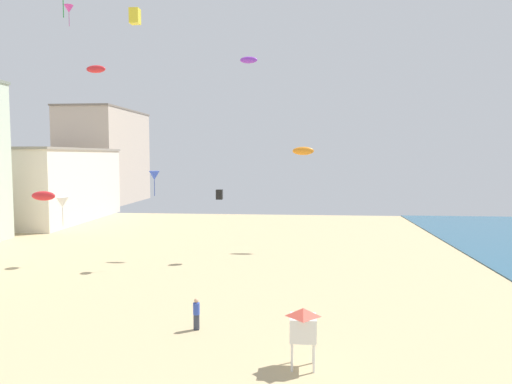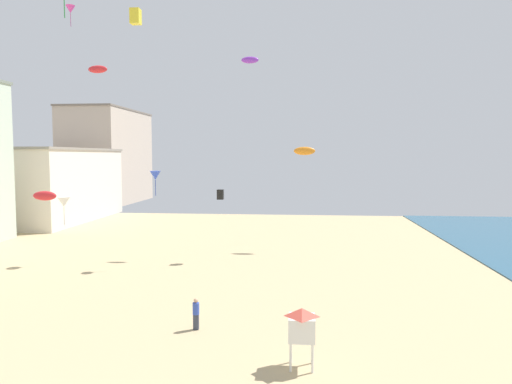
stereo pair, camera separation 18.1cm
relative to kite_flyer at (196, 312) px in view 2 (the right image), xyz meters
The scene contains 13 objects.
boardwalk_hotel_mid 50.09m from the kite_flyer, 128.59° to the left, with size 16.21×22.06×9.93m.
boardwalk_hotel_far 71.41m from the kite_flyer, 116.03° to the left, with size 10.31×21.82×17.47m.
kite_flyer is the anchor object (origin of this frame).
lifeguard_stand 6.70m from the kite_flyer, 35.81° to the right, with size 1.10×1.10×2.55m.
kite_black_box 17.04m from the kite_flyer, 95.34° to the left, with size 0.53×0.53×0.84m.
kite_orange_parafoil 24.61m from the kite_flyer, 76.08° to the left, with size 2.04×0.57×0.79m.
kite_yellow_box 19.90m from the kite_flyer, 125.23° to the left, with size 0.63×0.63×1.00m.
kite_red_parafoil 17.67m from the kite_flyer, 143.50° to the left, with size 1.81×0.50×0.71m.
kite_red_parafoil_2 33.69m from the kite_flyer, 122.47° to the left, with size 2.03×0.56×0.79m.
kite_purple_parafoil 27.04m from the kite_flyer, 88.72° to the left, with size 1.61×0.45×0.63m.
kite_blue_delta 16.38m from the kite_flyer, 114.80° to the left, with size 0.87×0.87×1.99m.
kite_white_delta 20.19m from the kite_flyer, 135.60° to the left, with size 1.03×1.03×2.35m.
kite_magenta_delta 30.49m from the kite_flyer, 130.70° to the left, with size 0.78×0.78×1.78m.
Camera 2 is at (8.93, -11.53, 8.89)m, focal length 33.49 mm.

